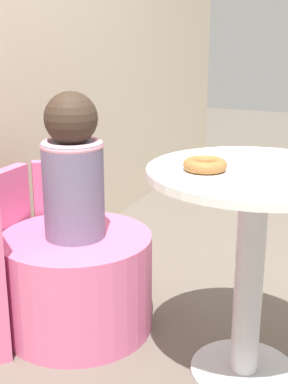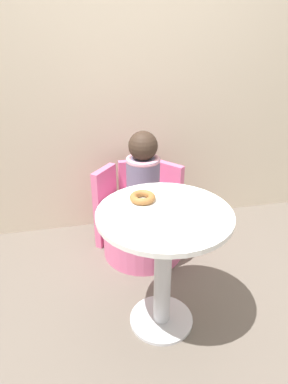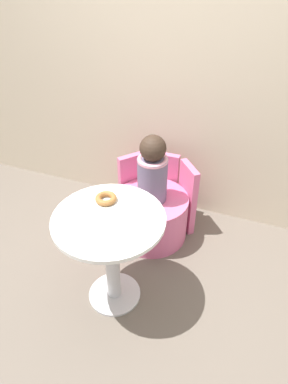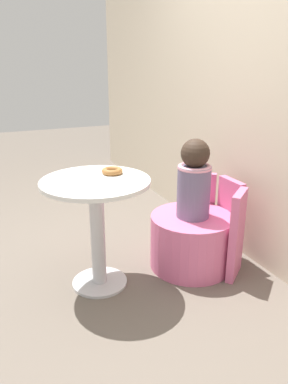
% 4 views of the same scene
% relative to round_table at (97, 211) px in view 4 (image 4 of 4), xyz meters
% --- Properties ---
extents(ground_plane, '(12.00, 12.00, 0.00)m').
position_rel_round_table_xyz_m(ground_plane, '(0.04, -0.01, -0.50)').
color(ground_plane, '#665B51').
extents(back_wall, '(6.00, 0.06, 2.40)m').
position_rel_round_table_xyz_m(back_wall, '(0.04, 1.12, 0.70)').
color(back_wall, beige).
rests_on(back_wall, ground_plane).
extents(round_table, '(0.65, 0.65, 0.70)m').
position_rel_round_table_xyz_m(round_table, '(0.00, 0.00, 0.00)').
color(round_table, silver).
rests_on(round_table, ground_plane).
extents(tub_chair, '(0.56, 0.56, 0.37)m').
position_rel_round_table_xyz_m(tub_chair, '(0.03, 0.65, -0.32)').
color(tub_chair, '#DB6693').
rests_on(tub_chair, ground_plane).
extents(booth_backrest, '(0.66, 0.24, 0.59)m').
position_rel_round_table_xyz_m(booth_backrest, '(0.03, 0.88, -0.21)').
color(booth_backrest, '#DB6693').
rests_on(booth_backrest, ground_plane).
extents(child_figure, '(0.22, 0.22, 0.52)m').
position_rel_round_table_xyz_m(child_figure, '(0.03, 0.65, 0.12)').
color(child_figure, slate).
rests_on(child_figure, tub_chair).
extents(donut, '(0.13, 0.13, 0.04)m').
position_rel_round_table_xyz_m(donut, '(-0.08, 0.13, 0.21)').
color(donut, '#9E6633').
rests_on(donut, round_table).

